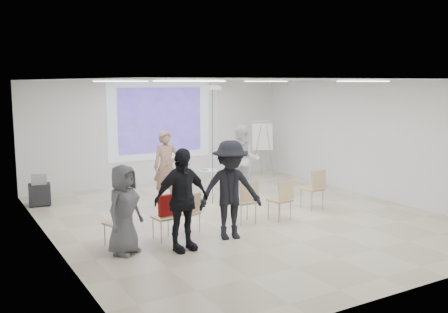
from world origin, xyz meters
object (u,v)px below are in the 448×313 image
chair_center (246,199)px  audience_left (182,192)px  pedestal_table (208,181)px  chair_far_left (119,220)px  chair_left_mid (166,214)px  audience_outer (124,204)px  flipchart_easel (262,136)px  chair_right_far (315,186)px  chair_left_inner (191,210)px  player_left (166,162)px  player_right (243,157)px  audience_mid (230,184)px  chair_right_inner (282,197)px  laptop (188,211)px  av_cart (40,192)px

chair_center → audience_left: bearing=-154.2°
pedestal_table → chair_far_left: chair_far_left is taller
chair_left_mid → audience_outer: audience_outer is taller
flipchart_easel → chair_far_left: bearing=-123.0°
flipchart_easel → chair_right_far: bearing=-85.0°
chair_left_inner → audience_left: bearing=-148.5°
player_left → chair_left_mid: bearing=-99.4°
chair_center → pedestal_table: bearing=80.2°
chair_left_inner → audience_outer: 1.63m
pedestal_table → player_right: player_right is taller
audience_mid → audience_outer: bearing=-171.3°
pedestal_table → audience_mid: size_ratio=0.32×
flipchart_easel → audience_outer: bearing=-120.6°
chair_right_inner → audience_outer: 3.61m
audience_mid → flipchart_easel: size_ratio=1.21×
player_left → chair_right_far: (2.69, -2.40, -0.45)m
pedestal_table → audience_left: audience_left is taller
audience_outer → flipchart_easel: 7.59m
player_left → audience_mid: size_ratio=0.95×
laptop → flipchart_easel: 6.15m
chair_right_far → audience_mid: (-2.81, -0.87, 0.51)m
chair_far_left → av_cart: bearing=81.3°
chair_right_far → audience_outer: bearing=-176.4°
av_cart → player_right: bearing=-7.1°
pedestal_table → player_left: player_left is taller
pedestal_table → player_right: 1.12m
pedestal_table → flipchart_easel: bearing=26.1°
chair_right_far → chair_center: bearing=-178.1°
player_left → chair_left_mid: player_left is taller
chair_left_mid → av_cart: (-1.55, 4.02, -0.17)m
player_right → audience_mid: bearing=-94.1°
chair_left_mid → chair_left_inner: bearing=10.4°
chair_right_far → audience_outer: 4.89m
player_right → flipchart_easel: bearing=75.5°
chair_far_left → chair_right_far: chair_right_far is taller
chair_right_inner → audience_outer: (-3.58, -0.27, 0.35)m
chair_right_far → flipchart_easel: size_ratio=0.54×
chair_right_far → chair_left_inner: bearing=179.5°
chair_right_far → audience_outer: size_ratio=0.54×
laptop → audience_outer: audience_outer is taller
chair_left_mid → chair_right_far: 3.94m
player_right → pedestal_table: bearing=-175.5°
audience_left → audience_mid: size_ratio=0.98×
av_cart → chair_left_inner: bearing=-51.5°
pedestal_table → audience_outer: bearing=-136.0°
player_left → audience_outer: (-2.15, -3.08, -0.13)m
player_left → chair_right_inner: (1.43, -2.81, -0.48)m
player_left → player_right: bearing=8.6°
chair_left_inner → audience_outer: size_ratio=0.46×
pedestal_table → chair_center: (-0.62, -2.84, 0.17)m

